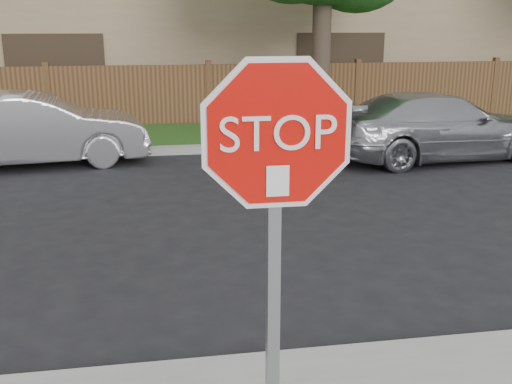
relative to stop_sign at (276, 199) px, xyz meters
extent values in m
plane|color=black|center=(0.82, 1.48, -1.83)|extent=(90.00, 90.00, 0.00)
cube|color=gray|center=(0.82, 9.63, -1.75)|extent=(70.00, 0.30, 0.15)
cube|color=#1E4714|center=(0.82, 11.28, -1.77)|extent=(70.00, 3.00, 0.12)
cube|color=#4C2C1A|center=(0.82, 12.88, -1.03)|extent=(70.00, 0.12, 1.60)
cube|color=#98815E|center=(0.82, 18.48, 1.17)|extent=(34.00, 8.00, 6.00)
cylinder|color=#382B21|center=(3.32, 11.18, 0.13)|extent=(0.44, 0.44, 3.92)
cube|color=gray|center=(0.00, 0.05, -0.58)|extent=(0.06, 0.06, 2.30)
cylinder|color=white|center=(0.00, -0.02, 0.32)|extent=(1.01, 0.02, 1.01)
cylinder|color=red|center=(0.00, -0.03, 0.32)|extent=(0.93, 0.02, 0.93)
cube|color=white|center=(0.00, -0.05, 0.10)|extent=(0.11, 0.00, 0.15)
imported|color=#BAB9BE|center=(-2.84, 9.01, -1.14)|extent=(4.35, 1.99, 1.38)
imported|color=#A1A2A7|center=(4.94, 8.26, -1.17)|extent=(4.75, 2.42, 1.32)
camera|label=1|loc=(-0.55, -2.73, 0.83)|focal=42.00mm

